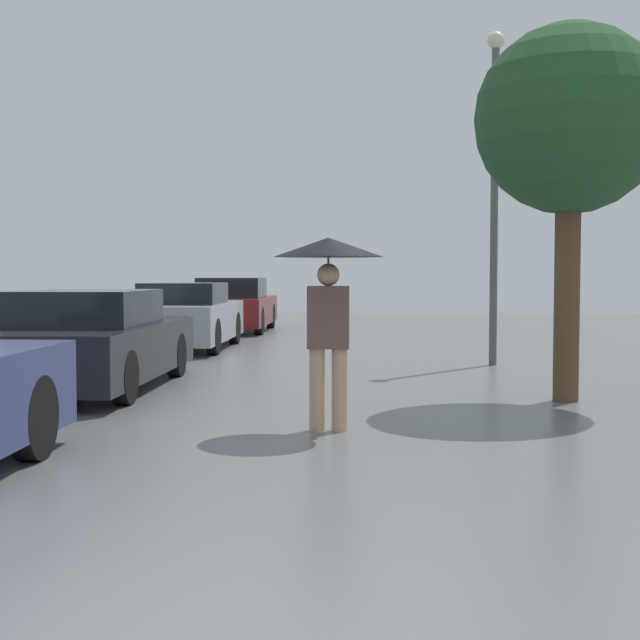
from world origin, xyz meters
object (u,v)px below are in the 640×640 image
at_px(parked_car_third, 186,317).
at_px(tree, 569,123).
at_px(parked_car_farthest, 233,306).
at_px(pedestrian, 328,278).
at_px(parked_car_second, 93,342).
at_px(street_lamp, 495,171).

height_order(parked_car_third, tree, tree).
height_order(parked_car_farthest, tree, tree).
distance_m(pedestrian, tree, 3.75).
bearing_deg(parked_car_farthest, parked_car_second, -90.61).
distance_m(pedestrian, parked_car_second, 4.25).
distance_m(pedestrian, street_lamp, 6.68).
distance_m(parked_car_third, street_lamp, 6.59).
height_order(tree, street_lamp, street_lamp).
bearing_deg(parked_car_farthest, pedestrian, -78.19).
xyz_separation_m(parked_car_second, parked_car_farthest, (0.12, 11.23, 0.04)).
xyz_separation_m(parked_car_second, tree, (5.68, -0.79, 2.55)).
height_order(parked_car_third, street_lamp, street_lamp).
bearing_deg(parked_car_farthest, parked_car_third, -91.55).
height_order(pedestrian, parked_car_farthest, pedestrian).
bearing_deg(parked_car_second, street_lamp, 30.45).
relative_size(pedestrian, street_lamp, 0.34).
bearing_deg(pedestrian, street_lamp, 68.51).
bearing_deg(pedestrian, parked_car_third, 109.31).
bearing_deg(parked_car_third, street_lamp, -26.95).
xyz_separation_m(pedestrian, parked_car_third, (-3.08, 8.80, -0.80)).
bearing_deg(tree, pedestrian, -142.02).
relative_size(pedestrian, tree, 0.42).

